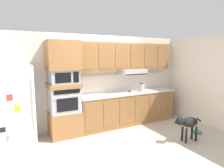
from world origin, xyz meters
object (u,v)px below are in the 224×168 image
at_px(refrigerator, 15,107).
at_px(screwdriver, 130,91).
at_px(built_in_oven, 64,100).
at_px(microwave, 64,77).
at_px(dog_food_bowl, 198,132).
at_px(electric_kettle, 141,87).
at_px(dog, 188,123).

xyz_separation_m(refrigerator, screwdriver, (2.95, 0.06, 0.05)).
relative_size(built_in_oven, microwave, 1.09).
xyz_separation_m(microwave, screwdriver, (1.88, -0.00, -0.53)).
distance_m(refrigerator, screwdriver, 2.96).
relative_size(refrigerator, dog_food_bowl, 8.80).
xyz_separation_m(microwave, dog_food_bowl, (2.98, -1.46, -1.43)).
bearing_deg(electric_kettle, microwave, 178.80).
distance_m(refrigerator, built_in_oven, 1.08).
xyz_separation_m(refrigerator, dog_food_bowl, (4.06, -1.40, -0.85)).
bearing_deg(dog, microwave, -28.75).
height_order(built_in_oven, dog, built_in_oven).
xyz_separation_m(microwave, electric_kettle, (2.25, -0.05, -0.43)).
bearing_deg(electric_kettle, screwdriver, 173.36).
distance_m(microwave, electric_kettle, 2.29).
bearing_deg(dog, screwdriver, -67.22).
distance_m(refrigerator, dog_food_bowl, 4.37).
xyz_separation_m(built_in_oven, electric_kettle, (2.25, -0.05, 0.13)).
xyz_separation_m(screwdriver, dog, (0.49, -1.65, -0.50)).
relative_size(refrigerator, dog, 2.33).
relative_size(electric_kettle, dog, 0.32).
xyz_separation_m(electric_kettle, dog, (0.12, -1.61, -0.60)).
bearing_deg(microwave, dog_food_bowl, -26.13).
relative_size(microwave, electric_kettle, 2.68).
distance_m(built_in_oven, microwave, 0.56).
bearing_deg(refrigerator, built_in_oven, 3.60).
bearing_deg(dog_food_bowl, screwdriver, 127.11).
height_order(refrigerator, built_in_oven, refrigerator).
height_order(electric_kettle, dog_food_bowl, electric_kettle).
bearing_deg(electric_kettle, dog, -85.66).
bearing_deg(microwave, refrigerator, -176.40).
height_order(screwdriver, electric_kettle, electric_kettle).
bearing_deg(built_in_oven, electric_kettle, -1.20).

